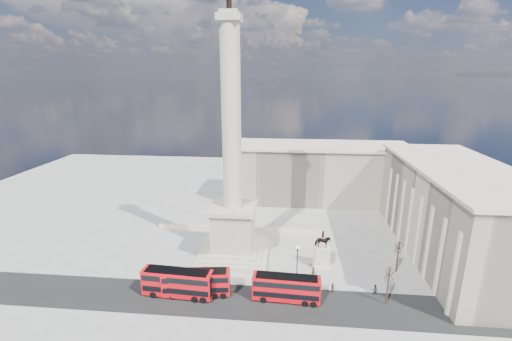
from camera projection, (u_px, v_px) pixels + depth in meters
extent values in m
plane|color=#9E9C96|center=(230.00, 268.00, 66.14)|extent=(180.00, 180.00, 0.00)
cube|color=black|center=(250.00, 302.00, 56.10)|extent=(120.00, 9.00, 0.01)
cube|color=#B6B097|center=(234.00, 252.00, 70.80)|extent=(14.00, 14.00, 1.00)
cube|color=#B6B097|center=(234.00, 249.00, 70.60)|extent=(12.00, 12.00, 0.50)
cube|color=#B6B097|center=(234.00, 247.00, 70.46)|extent=(10.00, 10.00, 0.50)
cube|color=#B6B097|center=(233.00, 228.00, 69.31)|extent=(8.00, 8.00, 8.00)
cube|color=#B6B097|center=(233.00, 208.00, 68.13)|extent=(9.00, 9.00, 0.80)
cylinder|color=beige|center=(231.00, 120.00, 63.43)|extent=(3.60, 3.60, 34.00)
cube|color=#B6B097|center=(229.00, 18.00, 58.68)|extent=(4.20, 4.20, 1.20)
cube|color=#B6B097|center=(229.00, 12.00, 58.44)|extent=(3.20, 3.20, 0.60)
cylinder|color=black|center=(229.00, 2.00, 58.00)|extent=(0.90, 0.90, 2.60)
cube|color=beige|center=(241.00, 229.00, 81.33)|extent=(40.00, 0.60, 1.10)
cube|color=beige|center=(457.00, 213.00, 69.22)|extent=(18.00, 45.00, 18.00)
cube|color=beige|center=(464.00, 169.00, 66.71)|extent=(19.00, 46.00, 0.60)
cube|color=beige|center=(319.00, 173.00, 100.52)|extent=(50.00, 16.00, 16.00)
cube|color=beige|center=(321.00, 146.00, 98.28)|extent=(51.00, 17.00, 0.60)
cube|color=red|center=(196.00, 282.00, 57.31)|extent=(11.52, 3.89, 4.16)
cube|color=black|center=(197.00, 286.00, 57.51)|extent=(11.08, 3.90, 0.92)
cube|color=black|center=(196.00, 276.00, 57.01)|extent=(11.08, 3.90, 0.92)
cube|color=black|center=(196.00, 271.00, 56.74)|extent=(10.37, 3.50, 0.06)
cylinder|color=black|center=(175.00, 292.00, 57.73)|extent=(1.44, 2.80, 1.13)
cylinder|color=black|center=(216.00, 292.00, 57.89)|extent=(1.44, 2.80, 1.13)
cylinder|color=black|center=(224.00, 291.00, 57.93)|extent=(1.44, 2.80, 1.13)
cube|color=red|center=(178.00, 282.00, 57.04)|extent=(11.99, 3.45, 4.36)
cube|color=black|center=(178.00, 286.00, 57.25)|extent=(11.52, 3.48, 0.97)
cube|color=black|center=(177.00, 276.00, 56.73)|extent=(11.52, 3.48, 0.97)
cube|color=black|center=(177.00, 271.00, 56.44)|extent=(10.79, 3.11, 0.06)
cylinder|color=black|center=(157.00, 290.00, 58.16)|extent=(1.36, 2.88, 1.18)
cylinder|color=black|center=(197.00, 294.00, 57.06)|extent=(1.36, 2.88, 1.18)
cylinder|color=black|center=(205.00, 295.00, 56.85)|extent=(1.36, 2.88, 1.18)
cube|color=red|center=(286.00, 288.00, 55.92)|extent=(11.16, 3.04, 4.07)
cube|color=black|center=(286.00, 291.00, 56.11)|extent=(10.72, 3.08, 0.90)
cube|color=black|center=(286.00, 282.00, 55.62)|extent=(10.72, 3.08, 0.90)
cube|color=black|center=(287.00, 277.00, 55.36)|extent=(10.05, 2.73, 0.06)
cylinder|color=black|center=(264.00, 295.00, 56.91)|extent=(1.23, 2.68, 1.11)
cylinder|color=black|center=(305.00, 299.00, 55.99)|extent=(1.23, 2.68, 1.11)
cylinder|color=black|center=(313.00, 300.00, 55.81)|extent=(1.23, 2.68, 1.11)
cylinder|color=black|center=(296.00, 280.00, 61.74)|extent=(0.48, 0.48, 0.54)
cylinder|color=black|center=(297.00, 265.00, 60.93)|extent=(0.17, 0.17, 6.50)
cylinder|color=black|center=(298.00, 249.00, 60.09)|extent=(0.32, 0.32, 0.32)
sphere|color=silver|center=(298.00, 247.00, 59.98)|extent=(0.61, 0.61, 0.61)
cube|color=beige|center=(321.00, 265.00, 66.68)|extent=(3.58, 2.68, 0.45)
cube|color=beige|center=(322.00, 257.00, 66.21)|extent=(2.86, 1.97, 3.93)
imported|color=black|center=(323.00, 242.00, 65.35)|extent=(2.88, 1.35, 2.41)
cylinder|color=black|center=(323.00, 235.00, 64.95)|extent=(0.45, 0.45, 1.07)
sphere|color=black|center=(323.00, 231.00, 64.74)|extent=(0.32, 0.32, 0.32)
cylinder|color=#332319|center=(388.00, 286.00, 54.69)|extent=(0.27, 0.27, 6.84)
cylinder|color=#332319|center=(398.00, 257.00, 63.93)|extent=(0.29, 0.29, 6.28)
cylinder|color=#332319|center=(427.00, 222.00, 78.38)|extent=(0.30, 0.30, 7.02)
imported|color=#2A2924|center=(313.00, 271.00, 63.20)|extent=(0.73, 0.53, 1.84)
imported|color=#2A2924|center=(375.00, 289.00, 57.86)|extent=(1.00, 0.83, 1.86)
imported|color=#2A2924|center=(333.00, 288.00, 58.30)|extent=(0.61, 1.13, 1.82)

